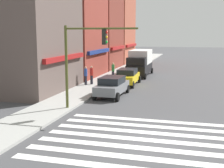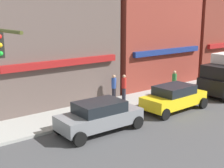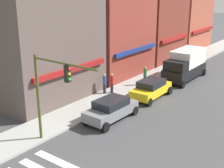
{
  "view_description": "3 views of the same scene",
  "coord_description": "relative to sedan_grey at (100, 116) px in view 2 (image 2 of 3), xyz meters",
  "views": [
    {
      "loc": [
        -14.25,
        -1.8,
        5.08
      ],
      "look_at": [
        9.63,
        4.7,
        1.0
      ],
      "focal_mm": 50.0,
      "sensor_mm": 36.0,
      "label": 1
    },
    {
      "loc": [
        0.73,
        -7.46,
        5.92
      ],
      "look_at": [
        11.47,
        6.0,
        2.0
      ],
      "focal_mm": 50.0,
      "sensor_mm": 36.0,
      "label": 2
    },
    {
      "loc": [
        -6.97,
        -7.84,
        9.48
      ],
      "look_at": [
        11.47,
        6.0,
        2.0
      ],
      "focal_mm": 50.0,
      "sensor_mm": 36.0,
      "label": 3
    }
  ],
  "objects": [
    {
      "name": "sedan_grey",
      "position": [
        0.0,
        0.0,
        0.0
      ],
      "size": [
        4.45,
        2.02,
        1.59
      ],
      "rotation": [
        0.0,
        0.0,
        -0.03
      ],
      "color": "slate",
      "rests_on": "ground_plane"
    },
    {
      "name": "pedestrian_green_top",
      "position": [
        8.2,
        2.12,
        0.23
      ],
      "size": [
        0.32,
        0.32,
        1.77
      ],
      "rotation": [
        0.0,
        0.0,
        2.87
      ],
      "color": "#23232D",
      "rests_on": "sidewalk_left"
    },
    {
      "name": "pedestrian_red_jacket",
      "position": [
        4.43,
        3.26,
        0.23
      ],
      "size": [
        0.32,
        0.32,
        1.77
      ],
      "rotation": [
        0.0,
        0.0,
        3.77
      ],
      "color": "#23232D",
      "rests_on": "sidewalk_left"
    },
    {
      "name": "pedestrian_blue_shirt",
      "position": [
        3.88,
        3.66,
        0.23
      ],
      "size": [
        0.32,
        0.32,
        1.77
      ],
      "rotation": [
        0.0,
        0.0,
        5.43
      ],
      "color": "#23232D",
      "rests_on": "sidewalk_left"
    },
    {
      "name": "sedan_yellow",
      "position": [
        5.72,
        0.0,
        0.0
      ],
      "size": [
        4.45,
        2.02,
        1.59
      ],
      "rotation": [
        0.0,
        0.0,
        0.03
      ],
      "color": "yellow",
      "rests_on": "ground_plane"
    },
    {
      "name": "storefront_row",
      "position": [
        14.74,
        6.8,
        5.7
      ],
      "size": [
        36.0,
        5.3,
        14.66
      ],
      "color": "brown",
      "rests_on": "ground_plane"
    }
  ]
}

